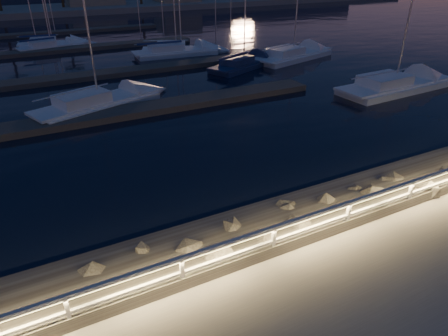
{
  "coord_description": "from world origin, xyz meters",
  "views": [
    {
      "loc": [
        -7.84,
        -7.94,
        8.16
      ],
      "look_at": [
        -1.62,
        4.0,
        1.07
      ],
      "focal_mm": 32.0,
      "sensor_mm": 36.0,
      "label": 1
    }
  ],
  "objects": [
    {
      "name": "ground",
      "position": [
        0.0,
        0.0,
        0.0
      ],
      "size": [
        400.0,
        400.0,
        0.0
      ],
      "primitive_type": "plane",
      "color": "gray",
      "rests_on": "ground"
    },
    {
      "name": "harbor_water",
      "position": [
        0.0,
        31.22,
        -0.97
      ],
      "size": [
        400.0,
        440.0,
        0.6
      ],
      "color": "black",
      "rests_on": "ground"
    },
    {
      "name": "guard_rail",
      "position": [
        -0.07,
        -0.0,
        0.77
      ],
      "size": [
        44.11,
        0.12,
        1.06
      ],
      "color": "silver",
      "rests_on": "ground"
    },
    {
      "name": "riprap",
      "position": [
        0.08,
        1.0,
        -0.11
      ],
      "size": [
        37.54,
        2.68,
        1.27
      ],
      "color": "slate",
      "rests_on": "ground"
    },
    {
      "name": "floating_docks",
      "position": [
        0.0,
        32.5,
        -0.4
      ],
      "size": [
        22.0,
        36.0,
        0.4
      ],
      "color": "#544B45",
      "rests_on": "ground"
    },
    {
      "name": "far_shore",
      "position": [
        -0.12,
        74.05,
        0.29
      ],
      "size": [
        160.0,
        14.0,
        5.2
      ],
      "color": "gray",
      "rests_on": "ground"
    },
    {
      "name": "sailboat_c",
      "position": [
        10.18,
        23.13,
        -0.18
      ],
      "size": [
        8.01,
        5.14,
        13.27
      ],
      "rotation": [
        0.0,
        0.0,
        0.42
      ],
      "color": "navy",
      "rests_on": "ground"
    },
    {
      "name": "sailboat_d",
      "position": [
        16.62,
        11.99,
        -0.13
      ],
      "size": [
        10.12,
        3.55,
        16.84
      ],
      "rotation": [
        0.0,
        0.0,
        0.05
      ],
      "color": "white",
      "rests_on": "ground"
    },
    {
      "name": "sailboat_f",
      "position": [
        -3.77,
        17.9,
        -0.13
      ],
      "size": [
        8.92,
        5.22,
        14.7
      ],
      "rotation": [
        0.0,
        0.0,
        0.35
      ],
      "color": "white",
      "rests_on": "ground"
    },
    {
      "name": "sailboat_g",
      "position": [
        7.55,
        31.65,
        -0.18
      ],
      "size": [
        8.16,
        5.0,
        13.45
      ],
      "rotation": [
        0.0,
        0.0,
        -0.38
      ],
      "color": "white",
      "rests_on": "ground"
    },
    {
      "name": "sailboat_h",
      "position": [
        16.14,
        23.93,
        -0.14
      ],
      "size": [
        9.96,
        5.29,
        16.23
      ],
      "rotation": [
        0.0,
        0.0,
        0.28
      ],
      "color": "white",
      "rests_on": "ground"
    },
    {
      "name": "sailboat_j",
      "position": [
        -4.18,
        39.5,
        -0.19
      ],
      "size": [
        7.11,
        3.44,
        11.68
      ],
      "rotation": [
        0.0,
        0.0,
        0.22
      ],
      "color": "white",
      "rests_on": "ground"
    },
    {
      "name": "sailboat_l",
      "position": [
        6.71,
        30.96,
        -0.17
      ],
      "size": [
        8.93,
        3.27,
        14.81
      ],
      "rotation": [
        0.0,
        0.0,
        -0.07
      ],
      "color": "white",
      "rests_on": "ground"
    },
    {
      "name": "sailboat_n",
      "position": [
        -3.85,
        41.21,
        -0.18
      ],
      "size": [
        7.39,
        3.12,
        12.22
      ],
      "rotation": [
        0.0,
        0.0,
        -0.14
      ],
      "color": "white",
      "rests_on": "ground"
    }
  ]
}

